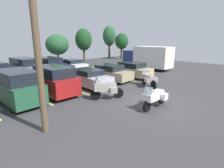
% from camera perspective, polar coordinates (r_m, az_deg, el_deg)
% --- Properties ---
extents(ground, '(44.00, 44.00, 0.10)m').
position_cam_1_polar(ground, '(11.10, 12.42, -6.16)').
color(ground, '#38383A').
extents(motorcycle_touring, '(2.31, 0.98, 1.36)m').
position_cam_1_polar(motorcycle_touring, '(10.12, 13.57, -4.07)').
color(motorcycle_touring, black).
rests_on(motorcycle_touring, ground).
extents(motorcycle_second, '(1.35, 1.97, 1.37)m').
position_cam_1_polar(motorcycle_second, '(14.67, 11.67, 1.73)').
color(motorcycle_second, black).
rests_on(motorcycle_second, ground).
extents(motorcycle_third, '(1.92, 1.34, 1.48)m').
position_cam_1_polar(motorcycle_third, '(11.28, -2.03, -1.51)').
color(motorcycle_third, black).
rests_on(motorcycle_third, ground).
extents(parking_stripes, '(16.48, 4.72, 0.01)m').
position_cam_1_polar(parking_stripes, '(14.18, -13.32, -1.49)').
color(parking_stripes, '#EAE066').
rests_on(parking_stripes, ground).
extents(car_green, '(1.83, 4.43, 2.01)m').
position_cam_1_polar(car_green, '(12.04, -28.45, -0.79)').
color(car_green, '#235638').
rests_on(car_green, ground).
extents(car_red, '(1.98, 4.53, 1.97)m').
position_cam_1_polar(car_red, '(13.00, -18.53, 1.21)').
color(car_red, maroon).
rests_on(car_red, ground).
extents(car_silver, '(2.20, 4.92, 1.40)m').
position_cam_1_polar(car_silver, '(14.72, -8.03, 2.10)').
color(car_silver, '#B7B7BC').
rests_on(car_silver, ground).
extents(car_tan, '(2.24, 4.93, 1.46)m').
position_cam_1_polar(car_tan, '(16.64, -1.36, 3.72)').
color(car_tan, tan).
rests_on(car_tan, ground).
extents(car_champagne, '(2.02, 4.86, 1.48)m').
position_cam_1_polar(car_champagne, '(18.44, 5.70, 4.70)').
color(car_champagne, '#C1B289').
rests_on(car_champagne, ground).
extents(car_far_grey, '(2.10, 4.83, 1.99)m').
position_cam_1_polar(car_far_grey, '(19.61, -26.32, 4.68)').
color(car_far_grey, slate).
rests_on(car_far_grey, ground).
extents(car_far_navy, '(1.91, 4.85, 1.82)m').
position_cam_1_polar(car_far_navy, '(21.02, -19.70, 5.60)').
color(car_far_navy, navy).
rests_on(car_far_navy, ground).
extents(car_far_white, '(2.04, 4.89, 1.40)m').
position_cam_1_polar(car_far_white, '(22.17, -13.05, 5.95)').
color(car_far_white, white).
rests_on(car_far_white, ground).
extents(box_truck, '(2.48, 6.50, 2.88)m').
position_cam_1_polar(box_truck, '(23.39, 11.54, 8.50)').
color(box_truck, navy).
rests_on(box_truck, ground).
extents(utility_pole, '(0.26, 1.80, 9.13)m').
position_cam_1_polar(utility_pole, '(7.32, -24.07, 20.67)').
color(utility_pole, brown).
rests_on(utility_pole, ground).
extents(tree_far_right, '(2.62, 2.62, 6.40)m').
position_cam_1_polar(tree_far_right, '(37.46, -0.91, 15.18)').
color(tree_far_right, '#4C3823').
rests_on(tree_far_right, ground).
extents(tree_rear, '(2.68, 2.68, 5.45)m').
position_cam_1_polar(tree_rear, '(29.98, -9.19, 13.93)').
color(tree_rear, '#4C3823').
rests_on(tree_rear, ground).
extents(tree_center_left, '(3.29, 3.29, 4.46)m').
position_cam_1_polar(tree_center_left, '(27.63, -17.31, 12.03)').
color(tree_center_left, '#4C3823').
rests_on(tree_center_left, ground).
extents(tree_right, '(2.55, 2.55, 4.88)m').
position_cam_1_polar(tree_right, '(35.10, 3.12, 13.58)').
color(tree_right, '#4C3823').
rests_on(tree_right, ground).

